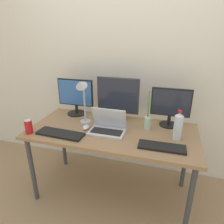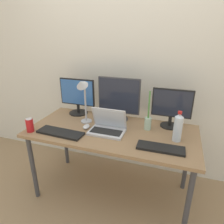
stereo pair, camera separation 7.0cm
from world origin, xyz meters
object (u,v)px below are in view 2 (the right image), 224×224
Objects in this scene: mouse_by_keyboard at (86,127)px; monitor_left at (77,96)px; keyboard_aux at (161,148)px; desk_lamp at (83,93)px; water_bottle at (178,127)px; monitor_right at (172,107)px; keyboard_main at (60,133)px; soda_can_near_keyboard at (30,125)px; work_desk at (112,136)px; laptop_silver at (108,126)px; bamboo_vase at (148,122)px; monitor_center at (119,99)px.

monitor_left is at bearing 125.60° from mouse_by_keyboard.
mouse_by_keyboard is at bearing 167.53° from keyboard_aux.
mouse_by_keyboard is 0.20× the size of desk_lamp.
monitor_left is at bearing 165.37° from water_bottle.
mouse_by_keyboard is 0.82m from water_bottle.
monitor_right is 1.01× the size of keyboard_aux.
monitor_right is 4.00× the size of mouse_by_keyboard.
monitor_right is 0.87× the size of keyboard_main.
keyboard_aux is 2.92× the size of soda_can_near_keyboard.
laptop_silver is at bearing -121.34° from work_desk.
bamboo_vase reaches higher than soda_can_near_keyboard.
keyboard_aux is at bearing -95.11° from monitor_right.
monitor_left is 0.48m from monitor_center.
monitor_center is 1.66× the size of water_bottle.
laptop_silver reaches higher than keyboard_aux.
bamboo_vase is at bearing 14.28° from mouse_by_keyboard.
bamboo_vase is (0.55, 0.17, 0.06)m from mouse_by_keyboard.
desk_lamp reaches higher than soda_can_near_keyboard.
monitor_center is 0.51m from monitor_right.
mouse_by_keyboard is at bearing -169.14° from work_desk.
monitor_left reaches higher than bamboo_vase.
monitor_center is 0.37m from desk_lamp.
work_desk is at bearing 20.71° from soda_can_near_keyboard.
monitor_right is at bearing 105.80° from water_bottle.
bamboo_vase is (0.80, -0.15, -0.13)m from monitor_left.
water_bottle is (0.57, -0.01, 0.19)m from work_desk.
laptop_silver is (-0.53, -0.29, -0.15)m from monitor_right.
desk_lamp is (-0.30, 0.04, 0.39)m from work_desk.
desk_lamp is (-0.28, 0.09, 0.27)m from laptop_silver.
monitor_right reaches higher than laptop_silver.
bamboo_vase reaches higher than keyboard_aux.
monitor_left is 3.14× the size of soda_can_near_keyboard.
keyboard_main is at bearing -168.22° from water_bottle.
bamboo_vase reaches higher than water_bottle.
keyboard_main is 4.61× the size of mouse_by_keyboard.
laptop_silver reaches higher than keyboard_main.
monitor_right is (0.99, -0.02, -0.00)m from monitor_left.
water_bottle reaches higher than mouse_by_keyboard.
monitor_center is at bearing 36.69° from soda_can_near_keyboard.
water_bottle is 1.30m from soda_can_near_keyboard.
monitor_right is at bearing 83.90° from keyboard_aux.
monitor_center is at bearing 136.33° from keyboard_aux.
keyboard_aux is (0.46, -0.19, 0.08)m from work_desk.
work_desk is 0.36m from bamboo_vase.
monitor_center is 0.38m from bamboo_vase.
mouse_by_keyboard is (0.24, -0.31, -0.19)m from monitor_left.
monitor_left reaches higher than monitor_right.
desk_lamp is (-0.81, -0.20, 0.12)m from monitor_right.
bamboo_vase is at bearing 20.84° from soda_can_near_keyboard.
mouse_by_keyboard is at bearing -177.52° from water_bottle.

